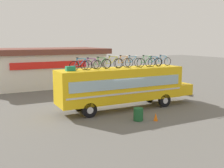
{
  "coord_description": "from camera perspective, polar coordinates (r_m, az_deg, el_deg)",
  "views": [
    {
      "loc": [
        -9.65,
        -17.13,
        5.14
      ],
      "look_at": [
        -0.79,
        0.0,
        1.99
      ],
      "focal_mm": 42.24,
      "sensor_mm": 36.0,
      "label": 1
    }
  ],
  "objects": [
    {
      "name": "rooftop_bicycle_7",
      "position": [
        20.58,
        7.42,
        4.73
      ],
      "size": [
        1.74,
        0.44,
        0.95
      ],
      "color": "black",
      "rests_on": "bus"
    },
    {
      "name": "rooftop_bicycle_8",
      "position": [
        21.2,
        9.04,
        4.73
      ],
      "size": [
        1.65,
        0.44,
        0.86
      ],
      "color": "black",
      "rests_on": "bus"
    },
    {
      "name": "traffic_cone",
      "position": [
        17.53,
        9.44,
        -7.0
      ],
      "size": [
        0.28,
        0.28,
        0.54
      ],
      "primitive_type": "cone",
      "color": "orange",
      "rests_on": "ground"
    },
    {
      "name": "rooftop_bicycle_2",
      "position": [
        18.7,
        -4.54,
        4.23
      ],
      "size": [
        1.64,
        0.44,
        0.86
      ],
      "color": "black",
      "rests_on": "bus"
    },
    {
      "name": "ground_plane",
      "position": [
        20.33,
        1.99,
        -5.39
      ],
      "size": [
        120.0,
        120.0,
        0.0
      ],
      "primitive_type": "plane",
      "color": "#605E59"
    },
    {
      "name": "rooftop_bicycle_6",
      "position": [
        20.53,
        4.42,
        4.74
      ],
      "size": [
        1.75,
        0.44,
        0.93
      ],
      "color": "black",
      "rests_on": "bus"
    },
    {
      "name": "rooftop_bicycle_3",
      "position": [
        19.34,
        -2.34,
        4.43
      ],
      "size": [
        1.63,
        0.44,
        0.88
      ],
      "color": "black",
      "rests_on": "bus"
    },
    {
      "name": "rooftop_bicycle_1",
      "position": [
        18.18,
        -6.71,
        4.1
      ],
      "size": [
        1.68,
        0.44,
        0.9
      ],
      "color": "black",
      "rests_on": "bus"
    },
    {
      "name": "rooftop_bicycle_4",
      "position": [
        19.52,
        0.19,
        4.58
      ],
      "size": [
        1.8,
        0.44,
        0.96
      ],
      "color": "black",
      "rests_on": "bus"
    },
    {
      "name": "luggage_bag_1",
      "position": [
        18.08,
        -9.0,
        3.33
      ],
      "size": [
        0.62,
        0.39,
        0.32
      ],
      "primitive_type": "cube",
      "color": "#1E7F66",
      "rests_on": "bus"
    },
    {
      "name": "roadside_building",
      "position": [
        32.33,
        -14.97,
        3.71
      ],
      "size": [
        14.37,
        8.47,
        4.3
      ],
      "color": "silver",
      "rests_on": "ground"
    },
    {
      "name": "bus",
      "position": [
        20.06,
        2.63,
        -0.15
      ],
      "size": [
        11.3,
        2.39,
        3.15
      ],
      "color": "yellow",
      "rests_on": "ground"
    },
    {
      "name": "trash_bin",
      "position": [
        17.39,
        5.72,
        -6.54
      ],
      "size": [
        0.63,
        0.63,
        0.84
      ],
      "primitive_type": "cylinder",
      "color": "#1E592D",
      "rests_on": "ground"
    },
    {
      "name": "rooftop_bicycle_9",
      "position": [
        21.8,
        10.95,
        4.85
      ],
      "size": [
        1.64,
        0.44,
        0.91
      ],
      "color": "black",
      "rests_on": "bus"
    },
    {
      "name": "rooftop_bicycle_5",
      "position": [
        19.99,
        2.51,
        4.68
      ],
      "size": [
        1.71,
        0.44,
        0.96
      ],
      "color": "black",
      "rests_on": "bus"
    }
  ]
}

